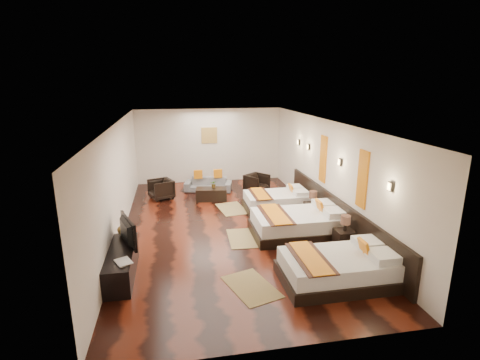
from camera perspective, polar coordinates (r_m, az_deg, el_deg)
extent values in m
cube|color=black|center=(9.99, -1.78, -7.26)|extent=(5.50, 9.50, 0.01)
cube|color=white|center=(9.29, -1.93, 8.91)|extent=(5.50, 9.50, 0.01)
cube|color=silver|center=(14.16, -4.77, 5.34)|extent=(5.50, 0.01, 2.80)
cube|color=silver|center=(9.54, -18.40, -0.26)|extent=(0.01, 9.50, 2.80)
cube|color=silver|center=(10.31, 13.44, 1.22)|extent=(0.01, 9.50, 2.80)
cube|color=black|center=(9.87, 14.74, -5.26)|extent=(0.08, 6.60, 0.90)
cube|color=black|center=(7.67, 14.84, -14.21)|extent=(2.21, 1.37, 0.23)
cube|color=white|center=(7.55, 14.98, -12.40)|extent=(2.10, 1.26, 0.32)
cube|color=orange|center=(7.65, 18.74, -9.95)|extent=(0.16, 0.34, 0.34)
cube|color=#38190F|center=(7.25, 10.85, -11.82)|extent=(0.58, 1.39, 0.02)
cube|color=orange|center=(7.25, 10.86, -11.71)|extent=(0.40, 1.39, 0.02)
cube|color=black|center=(9.57, 9.02, -7.70)|extent=(2.35, 1.45, 0.25)
cube|color=white|center=(9.46, 9.09, -6.07)|extent=(2.24, 1.34, 0.34)
cube|color=orange|center=(9.56, 12.34, -4.10)|extent=(0.17, 0.36, 0.36)
cube|color=#38190F|center=(9.22, 5.51, -5.34)|extent=(0.62, 1.48, 0.02)
cube|color=orange|center=(9.21, 5.52, -5.24)|extent=(0.43, 1.48, 0.02)
cube|color=black|center=(11.38, 5.65, -3.91)|extent=(1.97, 1.22, 0.21)
cube|color=white|center=(11.30, 5.68, -2.75)|extent=(1.87, 1.12, 0.28)
cube|color=orange|center=(11.36, 7.99, -1.39)|extent=(0.15, 0.30, 0.30)
cube|color=#38190F|center=(11.13, 3.15, -2.17)|extent=(0.51, 1.24, 0.02)
cube|color=orange|center=(11.12, 3.15, -2.10)|extent=(0.36, 1.24, 0.02)
cube|color=black|center=(8.99, 15.87, -8.91)|extent=(0.42, 0.42, 0.47)
cylinder|color=black|center=(8.86, 16.02, -6.98)|extent=(0.07, 0.07, 0.19)
cylinder|color=#3F2619|center=(8.80, 16.10, -5.96)|extent=(0.22, 0.22, 0.21)
cube|color=black|center=(10.69, 11.15, -4.70)|extent=(0.41, 0.41, 0.46)
cylinder|color=black|center=(10.59, 11.24, -3.07)|extent=(0.07, 0.07, 0.18)
cylinder|color=#3F2619|center=(10.54, 11.29, -2.22)|extent=(0.22, 0.22, 0.20)
cube|color=olive|center=(7.31, 1.76, -16.24)|extent=(1.08, 1.37, 0.01)
cube|color=olive|center=(9.29, 0.57, -9.01)|extent=(0.80, 1.23, 0.01)
cube|color=olive|center=(11.31, -1.27, -4.48)|extent=(0.92, 1.30, 0.01)
cube|color=black|center=(7.91, -17.90, -12.21)|extent=(0.50, 1.80, 0.55)
imported|color=black|center=(7.92, -17.63, -7.67)|extent=(0.47, 0.99, 0.58)
imported|color=black|center=(7.27, -18.64, -12.26)|extent=(0.39, 0.43, 0.03)
imported|color=brown|center=(8.45, -17.50, -7.10)|extent=(0.34, 0.34, 0.33)
imported|color=slate|center=(13.09, -4.95, -0.69)|extent=(1.75, 1.04, 0.48)
imported|color=black|center=(12.44, -12.16, -1.41)|extent=(0.94, 0.93, 0.66)
imported|color=black|center=(12.90, 2.63, -0.50)|extent=(0.99, 0.99, 0.65)
cube|color=black|center=(12.10, -4.45, -2.22)|extent=(1.06, 0.63, 0.40)
imported|color=#2A5A1E|center=(12.08, -4.08, -0.64)|extent=(0.28, 0.26, 0.25)
cube|color=#D86014|center=(8.58, 18.49, 0.11)|extent=(0.04, 0.40, 1.30)
cube|color=#D86014|center=(10.50, 12.79, 3.20)|extent=(0.04, 0.40, 1.30)
cube|color=black|center=(7.63, 22.37, -0.94)|extent=(0.06, 0.12, 0.18)
cube|color=#FFD18C|center=(7.61, 22.18, -0.95)|extent=(0.02, 0.10, 0.14)
cube|color=black|center=(9.48, 15.31, 2.69)|extent=(0.06, 0.12, 0.18)
cube|color=#FFD18C|center=(9.47, 15.15, 2.69)|extent=(0.02, 0.10, 0.14)
cube|color=black|center=(11.46, 10.60, 5.08)|extent=(0.06, 0.12, 0.18)
cube|color=#FFD18C|center=(11.45, 10.46, 5.08)|extent=(0.02, 0.10, 0.14)
cube|color=black|center=(12.30, 9.11, 5.82)|extent=(0.06, 0.12, 0.18)
cube|color=#FFD18C|center=(12.29, 8.98, 5.82)|extent=(0.02, 0.10, 0.14)
cube|color=#AD873F|center=(14.07, -4.80, 6.93)|extent=(0.60, 0.04, 0.60)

